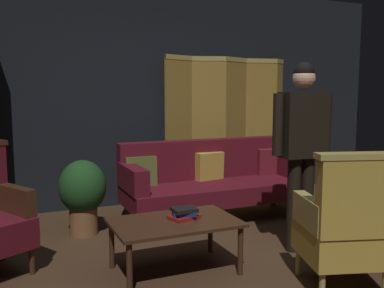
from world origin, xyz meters
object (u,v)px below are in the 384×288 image
(book_navy_cloth, at_px, (184,213))
(velvet_couch, at_px, (213,178))
(armchair_gilt_accent, at_px, (346,225))
(standing_figure, at_px, (302,139))
(book_red_leather, at_px, (184,217))
(potted_plant, at_px, (83,192))
(book_black_cloth, at_px, (184,210))
(folding_screen, at_px, (235,125))
(coffee_table, at_px, (175,226))

(book_navy_cloth, bearing_deg, velvet_couch, 54.78)
(armchair_gilt_accent, distance_m, standing_figure, 0.99)
(standing_figure, relative_size, book_red_leather, 7.28)
(potted_plant, xyz_separation_m, book_navy_cloth, (0.61, -1.21, 0.03))
(velvet_couch, height_order, book_black_cloth, velvet_couch)
(standing_figure, bearing_deg, armchair_gilt_accent, -105.12)
(book_red_leather, bearing_deg, armchair_gilt_accent, -42.07)
(folding_screen, height_order, standing_figure, folding_screen)
(velvet_couch, bearing_deg, folding_screen, 48.62)
(book_red_leather, distance_m, book_navy_cloth, 0.03)
(armchair_gilt_accent, height_order, book_black_cloth, armchair_gilt_accent)
(book_navy_cloth, bearing_deg, book_red_leather, 0.00)
(velvet_couch, distance_m, standing_figure, 1.41)
(standing_figure, xyz_separation_m, book_navy_cloth, (-1.13, 0.02, -0.56))
(armchair_gilt_accent, relative_size, book_navy_cloth, 5.64)
(standing_figure, height_order, book_black_cloth, standing_figure)
(folding_screen, relative_size, book_black_cloth, 11.22)
(book_navy_cloth, bearing_deg, standing_figure, -1.17)
(velvet_couch, height_order, book_navy_cloth, velvet_couch)
(standing_figure, distance_m, book_navy_cloth, 1.26)
(armchair_gilt_accent, relative_size, potted_plant, 1.36)
(coffee_table, distance_m, armchair_gilt_accent, 1.29)
(standing_figure, bearing_deg, coffee_table, 179.74)
(armchair_gilt_accent, height_order, potted_plant, armchair_gilt_accent)
(armchair_gilt_accent, distance_m, book_black_cloth, 1.23)
(armchair_gilt_accent, bearing_deg, book_black_cloth, 137.93)
(armchair_gilt_accent, bearing_deg, velvet_couch, 91.12)
(folding_screen, relative_size, armchair_gilt_accent, 2.06)
(standing_figure, distance_m, potted_plant, 2.21)
(velvet_couch, height_order, coffee_table, velvet_couch)
(velvet_couch, xyz_separation_m, coffee_table, (-0.96, -1.26, -0.08))
(standing_figure, distance_m, book_red_leather, 1.28)
(velvet_couch, bearing_deg, book_navy_cloth, -125.22)
(book_black_cloth, bearing_deg, book_navy_cloth, 0.00)
(folding_screen, bearing_deg, book_navy_cloth, -127.87)
(book_black_cloth, bearing_deg, coffee_table, -168.81)
(armchair_gilt_accent, height_order, book_navy_cloth, armchair_gilt_accent)
(armchair_gilt_accent, relative_size, book_black_cloth, 5.46)
(armchair_gilt_accent, distance_m, potted_plant, 2.54)
(standing_figure, bearing_deg, book_red_leather, 178.83)
(potted_plant, bearing_deg, book_black_cloth, -63.41)
(velvet_couch, relative_size, potted_plant, 2.78)
(book_red_leather, bearing_deg, folding_screen, 52.13)
(standing_figure, xyz_separation_m, book_red_leather, (-1.13, 0.02, -0.59))
(potted_plant, bearing_deg, book_navy_cloth, -63.41)
(book_red_leather, height_order, book_black_cloth, book_black_cloth)
(folding_screen, bearing_deg, velvet_couch, -131.38)
(folding_screen, height_order, book_red_leather, folding_screen)
(folding_screen, relative_size, book_navy_cloth, 11.59)
(book_navy_cloth, bearing_deg, coffee_table, -168.81)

